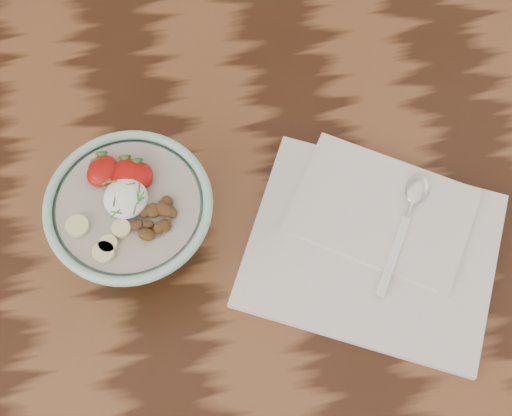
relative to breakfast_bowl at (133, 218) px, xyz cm
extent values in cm
cube|color=black|center=(21.66, 2.69, -8.11)|extent=(160.00, 90.00, 4.00)
cylinder|color=#95C8AD|center=(0.01, -0.06, -5.55)|extent=(7.89, 7.89, 1.13)
torus|color=#95C8AD|center=(0.01, -0.06, 3.65)|extent=(17.94, 17.94, 1.03)
cylinder|color=#B2A493|center=(0.01, -0.06, 3.09)|extent=(15.22, 15.22, 0.94)
ellipsoid|color=white|center=(-0.05, 0.36, 4.46)|extent=(4.69, 4.69, 2.58)
ellipsoid|color=#9C0B07|center=(-2.56, 3.69, 4.29)|extent=(2.67, 2.93, 1.47)
cone|color=#286623|center=(-2.56, 4.89, 4.59)|extent=(1.40, 1.03, 1.52)
ellipsoid|color=#9C0B07|center=(-2.02, 4.03, 4.47)|extent=(3.32, 3.66, 1.83)
cone|color=#286623|center=(-2.02, 5.52, 4.77)|extent=(1.40, 1.03, 1.52)
ellipsoid|color=#9C0B07|center=(1.59, 2.71, 4.39)|extent=(3.04, 3.34, 1.67)
cone|color=#286623|center=(1.59, 4.08, 4.69)|extent=(1.40, 1.03, 1.52)
ellipsoid|color=#9C0B07|center=(0.38, 3.14, 4.48)|extent=(3.34, 3.67, 1.84)
cone|color=#286623|center=(0.38, 4.65, 4.78)|extent=(1.40, 1.03, 1.52)
cylinder|color=beige|center=(-0.92, -2.78, 3.96)|extent=(2.00, 2.00, 0.70)
cylinder|color=beige|center=(-2.39, -4.26, 3.96)|extent=(1.96, 1.96, 0.70)
cylinder|color=beige|center=(-5.34, -1.72, 3.96)|extent=(2.40, 2.40, 0.70)
cylinder|color=beige|center=(-2.94, -5.09, 3.96)|extent=(2.28, 2.28, 0.70)
ellipsoid|color=#523518|center=(1.60, -4.02, 4.22)|extent=(2.28, 2.05, 1.03)
ellipsoid|color=#523518|center=(3.52, -1.20, 4.12)|extent=(1.74, 1.94, 1.27)
ellipsoid|color=#523518|center=(4.13, -0.55, 4.03)|extent=(1.77, 1.76, 1.05)
ellipsoid|color=#523518|center=(0.69, -2.68, 4.07)|extent=(1.85, 1.78, 0.74)
ellipsoid|color=#523518|center=(2.98, -3.39, 4.10)|extent=(1.77, 1.93, 1.03)
ellipsoid|color=#523518|center=(2.60, -1.37, 4.13)|extent=(2.33, 2.33, 1.02)
ellipsoid|color=#523518|center=(4.39, -1.88, 4.10)|extent=(1.74, 1.91, 0.84)
ellipsoid|color=#523518|center=(1.91, -2.84, 3.97)|extent=(1.21, 1.01, 0.81)
ellipsoid|color=#523518|center=(3.88, -1.59, 4.15)|extent=(2.26, 2.27, 1.02)
ellipsoid|color=#523518|center=(3.49, -3.26, 4.08)|extent=(1.95, 1.92, 1.16)
ellipsoid|color=#523518|center=(1.79, -1.31, 4.09)|extent=(1.97, 1.90, 0.91)
cylinder|color=#3E7632|center=(0.54, 1.30, 5.56)|extent=(1.44, 0.35, 0.23)
cylinder|color=#3E7632|center=(-1.13, -0.39, 5.56)|extent=(0.47, 1.13, 0.22)
cylinder|color=#3E7632|center=(-1.11, 1.97, 5.56)|extent=(1.00, 0.23, 0.21)
cylinder|color=#3E7632|center=(1.35, -0.26, 5.56)|extent=(0.21, 1.33, 0.23)
cylinder|color=#3E7632|center=(1.67, -0.27, 5.56)|extent=(0.83, 1.12, 0.22)
cylinder|color=#3E7632|center=(1.50, -0.73, 5.56)|extent=(1.05, 0.83, 0.22)
cylinder|color=#3E7632|center=(-1.04, -1.63, 5.56)|extent=(1.10, 0.61, 0.22)
cylinder|color=#3E7632|center=(-1.73, 2.00, 5.56)|extent=(1.03, 0.67, 0.22)
cylinder|color=#3E7632|center=(-1.16, -1.74, 5.56)|extent=(1.15, 0.86, 0.22)
cylinder|color=#3E7632|center=(0.84, -1.67, 5.56)|extent=(0.53, 1.02, 0.22)
cylinder|color=#3E7632|center=(1.59, 0.82, 5.56)|extent=(0.33, 1.18, 0.22)
cube|color=silver|center=(26.26, -6.29, -5.58)|extent=(35.21, 32.86, 1.08)
cube|color=silver|center=(28.42, -1.99, -4.71)|extent=(24.78, 22.88, 0.65)
cube|color=silver|center=(28.15, -7.93, -4.24)|extent=(6.30, 9.23, 0.31)
cylinder|color=silver|center=(31.60, -2.44, -4.08)|extent=(1.96, 2.60, 0.63)
ellipsoid|color=silver|center=(32.96, -0.27, -3.97)|extent=(4.50, 4.93, 0.85)
camera|label=1|loc=(7.84, -33.00, 71.73)|focal=50.00mm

